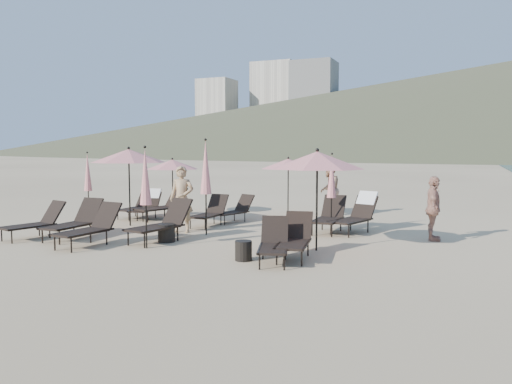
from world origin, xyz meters
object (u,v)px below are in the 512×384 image
at_px(umbrella_open_2, 172,164).
at_px(umbrella_closed_2, 88,173).
at_px(umbrella_closed_3, 206,168).
at_px(lounger_9, 235,210).
at_px(beachgoer_a, 182,199).
at_px(umbrella_closed_0, 145,177).
at_px(umbrella_open_0, 129,156).
at_px(lounger_1, 74,221).
at_px(lounger_7, 163,205).
at_px(lounger_5, 274,242).
at_px(lounger_11, 357,213).
at_px(lounger_8, 210,212).
at_px(umbrella_open_1, 317,160).
at_px(lounger_6, 136,206).
at_px(side_table_0, 166,233).
at_px(beachgoer_b, 329,189).
at_px(umbrella_open_3, 288,164).
at_px(lounger_2, 90,227).
at_px(lounger_3, 162,222).
at_px(lounger_4, 295,238).
at_px(beachgoer_c, 433,209).
at_px(lounger_10, 329,216).
at_px(side_table_1, 243,251).
at_px(lounger_0, 35,222).
at_px(umbrella_closed_1, 332,177).

distance_m(umbrella_open_2, umbrella_closed_2, 2.95).
xyz_separation_m(umbrella_closed_2, umbrella_closed_3, (5.06, -1.04, 0.26)).
bearing_deg(lounger_9, beachgoer_a, -83.73).
bearing_deg(beachgoer_a, umbrella_closed_0, -94.63).
bearing_deg(umbrella_closed_2, umbrella_open_0, -13.29).
distance_m(lounger_1, lounger_7, 4.07).
bearing_deg(lounger_5, umbrella_closed_2, 138.61).
bearing_deg(lounger_11, umbrella_open_2, -173.39).
distance_m(lounger_8, umbrella_open_1, 5.06).
bearing_deg(lounger_11, umbrella_closed_2, -156.53).
bearing_deg(umbrella_closed_0, lounger_9, 89.12).
bearing_deg(lounger_11, umbrella_open_0, -150.51).
bearing_deg(lounger_6, lounger_11, 1.30).
distance_m(side_table_0, beachgoer_a, 1.66).
relative_size(lounger_6, beachgoer_b, 0.80).
distance_m(lounger_6, beachgoer_b, 6.83).
bearing_deg(umbrella_open_3, umbrella_open_1, -63.99).
height_order(lounger_9, umbrella_open_1, umbrella_open_1).
relative_size(lounger_6, lounger_9, 0.94).
bearing_deg(lounger_2, umbrella_open_0, 115.45).
height_order(lounger_6, lounger_11, lounger_11).
distance_m(lounger_3, lounger_4, 3.81).
bearing_deg(beachgoer_a, beachgoer_c, -3.32).
relative_size(umbrella_closed_0, beachgoer_b, 1.30).
distance_m(lounger_10, umbrella_open_1, 3.20).
bearing_deg(umbrella_closed_3, beachgoer_a, 172.08).
bearing_deg(lounger_8, umbrella_open_2, 144.39).
height_order(lounger_1, beachgoer_c, beachgoer_c).
distance_m(lounger_9, umbrella_open_1, 5.35).
bearing_deg(lounger_7, beachgoer_b, 50.99).
distance_m(lounger_4, umbrella_open_2, 8.33).
xyz_separation_m(lounger_5, side_table_0, (-3.35, 1.03, -0.19)).
bearing_deg(umbrella_closed_3, beachgoer_c, 14.75).
bearing_deg(lounger_6, lounger_7, 2.46).
bearing_deg(beachgoer_b, lounger_9, -40.53).
relative_size(umbrella_closed_2, side_table_1, 5.38).
distance_m(umbrella_open_3, umbrella_closed_2, 6.80).
relative_size(umbrella_open_0, umbrella_open_2, 1.19).
distance_m(lounger_0, side_table_0, 3.65).
bearing_deg(beachgoer_c, lounger_7, 80.56).
bearing_deg(lounger_0, umbrella_open_3, 67.64).
bearing_deg(umbrella_closed_2, lounger_10, 5.65).
xyz_separation_m(lounger_10, umbrella_closed_1, (0.01, 0.20, 1.11)).
relative_size(umbrella_closed_3, side_table_0, 5.76).
bearing_deg(beachgoer_a, umbrella_open_1, -28.34).
bearing_deg(umbrella_closed_1, umbrella_open_3, 132.78).
height_order(lounger_3, lounger_8, lounger_3).
relative_size(lounger_0, lounger_1, 0.98).
xyz_separation_m(umbrella_open_0, beachgoer_c, (8.84, 0.98, -1.33)).
distance_m(lounger_1, beachgoer_c, 9.44).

